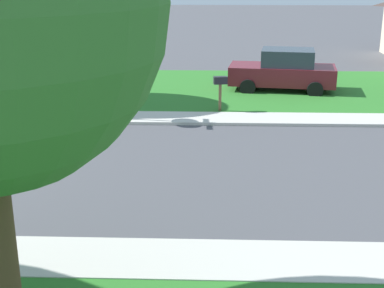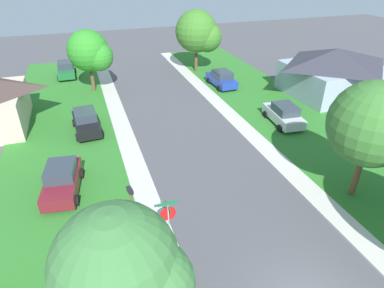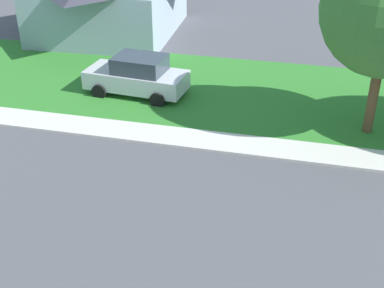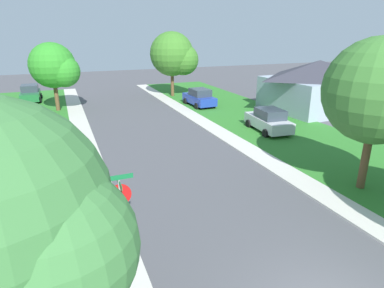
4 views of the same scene
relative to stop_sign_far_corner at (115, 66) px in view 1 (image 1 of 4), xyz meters
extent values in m
cube|color=beige|center=(-0.30, 7.14, -1.84)|extent=(1.40, 56.00, 0.10)
cube|color=#2D7528|center=(-5.00, 7.14, -1.85)|extent=(8.00, 56.00, 0.08)
cylinder|color=#9E9EA3|center=(0.00, -0.03, -0.59)|extent=(0.07, 0.07, 2.60)
cylinder|color=red|center=(0.00, 0.02, 0.16)|extent=(0.76, 0.04, 0.76)
cylinder|color=white|center=(0.00, 0.04, 0.16)|extent=(0.67, 0.02, 0.67)
cylinder|color=red|center=(0.00, 0.04, 0.16)|extent=(0.55, 0.01, 0.55)
cube|color=#146B38|center=(0.00, -0.03, 0.80)|extent=(0.92, 0.04, 0.16)
cube|color=#146B38|center=(0.00, -0.03, 0.61)|extent=(0.04, 0.92, 0.16)
cube|color=maroon|center=(-4.80, 6.08, -1.19)|extent=(2.39, 4.51, 0.76)
cube|color=#2D3842|center=(-4.77, 6.28, -0.47)|extent=(1.88, 2.30, 0.68)
cylinder|color=black|center=(-4.10, 4.63, -1.57)|extent=(0.33, 0.67, 0.64)
cylinder|color=black|center=(-5.88, 4.89, -1.57)|extent=(0.33, 0.67, 0.64)
cylinder|color=black|center=(-3.72, 7.27, -1.57)|extent=(0.33, 0.67, 0.64)
cylinder|color=black|center=(-5.51, 7.53, -1.57)|extent=(0.33, 0.67, 0.64)
cylinder|color=brown|center=(11.22, 0.38, -0.38)|extent=(0.36, 0.36, 3.02)
cylinder|color=brown|center=(-2.64, -4.00, -0.49)|extent=(0.36, 0.36, 2.80)
cube|color=brown|center=(-1.25, 3.47, -1.36)|extent=(0.10, 0.10, 1.05)
cube|color=black|center=(-1.25, 3.47, -0.71)|extent=(0.32, 0.51, 0.26)
camera|label=1|loc=(17.65, 3.14, 3.16)|focal=51.13mm
camera|label=2|loc=(-2.66, -11.13, 10.37)|focal=30.79mm
camera|label=3|loc=(-7.04, 2.64, 7.27)|focal=48.53mm
camera|label=4|loc=(-1.35, -9.57, 5.13)|focal=30.56mm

